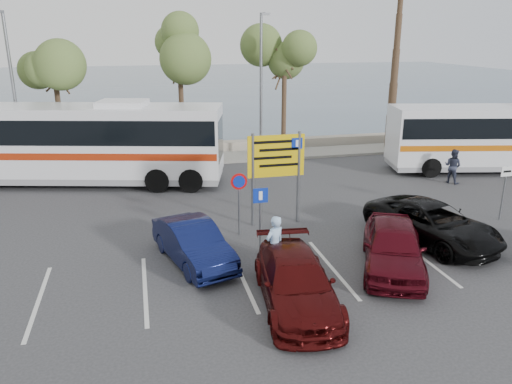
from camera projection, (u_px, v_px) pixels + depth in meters
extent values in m
plane|color=#303033|center=(272.00, 260.00, 16.33)|extent=(120.00, 120.00, 0.00)
cube|color=gray|center=(210.00, 158.00, 29.27)|extent=(44.00, 2.40, 0.15)
cube|color=#A09280|center=(205.00, 147.00, 31.06)|extent=(48.00, 0.80, 0.60)
plane|color=#405566|center=(163.00, 84.00, 71.91)|extent=(140.00, 140.00, 0.00)
cylinder|color=#382619|center=(60.00, 120.00, 26.71)|extent=(0.28, 0.28, 5.04)
cylinder|color=#382619|center=(182.00, 110.00, 28.07)|extent=(0.28, 0.28, 5.60)
cylinder|color=#382619|center=(284.00, 110.00, 29.46)|extent=(0.28, 0.28, 5.18)
cylinder|color=#382619|center=(395.00, 67.00, 30.27)|extent=(0.48, 0.48, 10.00)
cylinder|color=slate|center=(14.00, 93.00, 25.45)|extent=(0.16, 0.16, 8.00)
cylinder|color=slate|center=(0.00, 11.00, 23.83)|extent=(0.12, 0.90, 0.12)
cylinder|color=slate|center=(261.00, 87.00, 28.33)|extent=(0.16, 0.16, 8.00)
cylinder|color=slate|center=(263.00, 13.00, 26.71)|extent=(0.12, 0.90, 0.12)
cube|color=slate|center=(266.00, 14.00, 26.26)|extent=(0.45, 0.25, 0.12)
cylinder|color=slate|center=(253.00, 181.00, 18.76)|extent=(0.12, 0.12, 3.60)
cylinder|color=slate|center=(298.00, 177.00, 19.16)|extent=(0.12, 0.12, 3.60)
cube|color=#DBB20B|center=(276.00, 156.00, 18.69)|extent=(2.20, 0.06, 1.60)
cube|color=#0C2699|center=(297.00, 143.00, 18.69)|extent=(0.42, 0.01, 0.42)
cylinder|color=slate|center=(239.00, 206.00, 18.08)|extent=(0.07, 0.07, 2.20)
cylinder|color=#B20C0C|center=(239.00, 181.00, 17.76)|extent=(0.60, 0.03, 0.60)
cylinder|color=slate|center=(260.00, 221.00, 16.69)|extent=(0.07, 0.07, 2.20)
cube|color=#0C2699|center=(261.00, 195.00, 16.40)|extent=(0.50, 0.03, 0.50)
cylinder|color=slate|center=(503.00, 193.00, 19.55)|extent=(0.07, 0.07, 2.20)
cube|color=white|center=(507.00, 171.00, 19.26)|extent=(0.50, 0.03, 0.40)
cube|color=silver|center=(85.00, 140.00, 23.94)|extent=(13.38, 5.96, 3.22)
cube|color=black|center=(83.00, 128.00, 23.77)|extent=(13.13, 5.94, 1.15)
cube|color=#9D260C|center=(86.00, 150.00, 24.10)|extent=(13.26, 5.96, 0.33)
cube|color=gray|center=(88.00, 172.00, 24.43)|extent=(13.24, 5.90, 0.60)
cube|color=silver|center=(81.00, 103.00, 23.41)|extent=(2.55, 2.24, 0.26)
cube|color=silver|center=(504.00, 134.00, 26.32)|extent=(12.13, 4.88, 2.92)
cube|color=black|center=(505.00, 124.00, 26.16)|extent=(11.90, 4.87, 1.04)
cube|color=#BA590A|center=(502.00, 143.00, 26.46)|extent=(12.02, 4.88, 0.30)
cube|color=gray|center=(500.00, 161.00, 26.76)|extent=(12.01, 4.83, 0.54)
cube|color=silver|center=(508.00, 104.00, 25.84)|extent=(2.26, 1.95, 0.24)
imported|color=#0D1440|center=(193.00, 243.00, 15.98)|extent=(2.51, 4.34, 1.35)
imported|color=#440B0B|center=(296.00, 282.00, 13.46)|extent=(2.41, 4.86, 1.36)
imported|color=#4B0A14|center=(393.00, 247.00, 15.49)|extent=(3.54, 4.84, 1.53)
imported|color=black|center=(432.00, 223.00, 17.57)|extent=(3.73, 5.52, 1.41)
imported|color=#9CBFE4|center=(275.00, 245.00, 15.18)|extent=(0.81, 0.71, 1.87)
imported|color=#303448|center=(453.00, 166.00, 24.52)|extent=(0.98, 1.04, 1.70)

